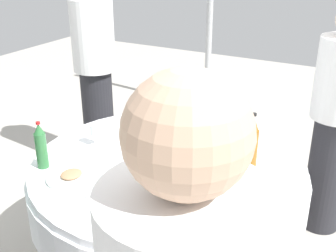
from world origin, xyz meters
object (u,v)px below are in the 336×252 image
at_px(plate_inner, 177,177).
at_px(chair_mid, 186,124).
at_px(bottle_green_north, 41,146).
at_px(plate_front, 243,142).
at_px(dining_table, 168,184).
at_px(bottle_brown_right, 209,125).
at_px(bottle_amber_left, 251,144).
at_px(person_north, 95,72).
at_px(wine_glass_left, 141,130).
at_px(plate_south, 204,211).
at_px(wine_glass_inner, 189,120).
at_px(bottle_dark_green_west, 182,126).
at_px(wine_glass_far, 241,163).
at_px(bottle_green_outer, 172,116).
at_px(wine_glass_right, 95,130).
at_px(person_west, 336,120).
at_px(wine_glass_mid, 169,140).
at_px(bottle_green_far, 140,172).
at_px(plate_rear, 72,176).

xyz_separation_m(plate_inner, chair_mid, (1.08, 0.49, -0.23)).
relative_size(bottle_green_north, plate_front, 1.05).
bearing_deg(bottle_green_north, plate_inner, -70.71).
relative_size(dining_table, chair_mid, 1.74).
bearing_deg(bottle_brown_right, bottle_amber_left, -117.57).
bearing_deg(bottle_amber_left, person_north, 64.89).
distance_m(wine_glass_left, plate_south, 0.76).
distance_m(bottle_brown_right, wine_glass_inner, 0.20).
relative_size(bottle_brown_right, wine_glass_inner, 2.03).
bearing_deg(person_north, plate_inner, -91.21).
xyz_separation_m(bottle_dark_green_west, wine_glass_far, (-0.19, -0.42, -0.04)).
xyz_separation_m(plate_inner, plate_south, (-0.20, -0.24, -0.00)).
relative_size(bottle_green_outer, wine_glass_left, 1.94).
bearing_deg(wine_glass_inner, wine_glass_far, -129.37).
bearing_deg(dining_table, wine_glass_inner, 8.25).
distance_m(wine_glass_right, person_north, 1.12).
relative_size(wine_glass_far, person_north, 0.09).
bearing_deg(bottle_green_outer, person_west, -56.15).
bearing_deg(chair_mid, wine_glass_mid, -89.98).
height_order(dining_table, bottle_amber_left, bottle_amber_left).
height_order(wine_glass_far, chair_mid, wine_glass_far).
relative_size(wine_glass_inner, plate_south, 0.63).
xyz_separation_m(dining_table, bottle_brown_right, (0.28, -0.12, 0.27)).
bearing_deg(person_west, bottle_green_north, -96.06).
bearing_deg(bottle_green_far, wine_glass_left, 31.76).
height_order(bottle_dark_green_west, wine_glass_far, bottle_dark_green_west).
bearing_deg(bottle_dark_green_west, plate_south, -144.34).
bearing_deg(bottle_brown_right, dining_table, 157.26).
bearing_deg(bottle_green_outer, wine_glass_left, 155.90).
relative_size(bottle_green_outer, bottle_green_north, 1.03).
bearing_deg(wine_glass_inner, person_west, -56.19).
relative_size(bottle_green_far, wine_glass_right, 2.44).
distance_m(dining_table, plate_inner, 0.24).
bearing_deg(plate_south, dining_table, 47.04).
height_order(plate_front, person_north, person_north).
relative_size(bottle_green_outer, bottle_brown_right, 0.96).
distance_m(bottle_dark_green_west, wine_glass_mid, 0.14).
bearing_deg(wine_glass_inner, bottle_brown_right, -118.14).
xyz_separation_m(bottle_brown_right, wine_glass_left, (-0.17, 0.35, -0.04)).
distance_m(bottle_brown_right, bottle_green_far, 0.67).
bearing_deg(person_north, bottle_green_north, -117.26).
bearing_deg(plate_inner, bottle_dark_green_west, 22.57).
relative_size(plate_inner, plate_rear, 0.83).
height_order(wine_glass_left, plate_front, wine_glass_left).
distance_m(wine_glass_inner, plate_inner, 0.55).
xyz_separation_m(wine_glass_inner, person_north, (0.49, 1.10, 0.02)).
distance_m(bottle_brown_right, bottle_amber_left, 0.34).
relative_size(plate_front, person_north, 0.15).
height_order(bottle_green_outer, wine_glass_right, bottle_green_outer).
distance_m(bottle_dark_green_west, wine_glass_right, 0.51).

